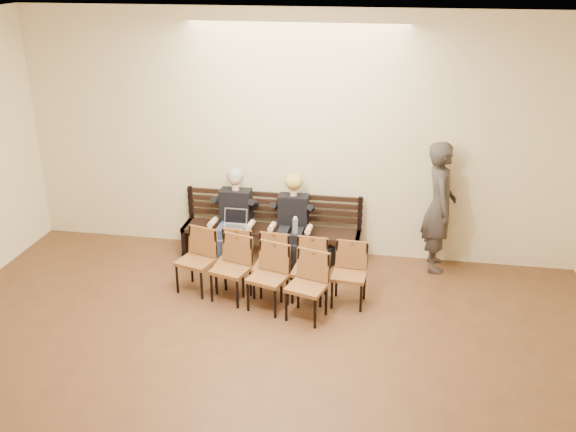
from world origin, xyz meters
name	(u,v)px	position (x,y,z in m)	size (l,w,h in m)	color
room_walls	(205,179)	(0.00, 0.79, 2.54)	(8.02, 10.01, 3.51)	beige
bench	(271,243)	(-0.30, 4.65, 0.23)	(2.60, 0.90, 0.45)	black
seated_man	(234,217)	(-0.81, 4.53, 0.66)	(0.55, 0.76, 1.31)	black
seated_woman	(292,224)	(0.03, 4.53, 0.60)	(0.52, 0.72, 1.21)	black
laptop	(234,229)	(-0.76, 4.29, 0.57)	(0.33, 0.26, 0.24)	#BCBCC1
water_bottle	(295,234)	(0.12, 4.28, 0.57)	(0.08, 0.08, 0.25)	silver
bag	(318,256)	(0.41, 4.51, 0.14)	(0.39, 0.27, 0.29)	black
passerby	(440,197)	(2.05, 4.75, 1.06)	(0.77, 0.51, 2.12)	#332D2A
chair_row_front	(249,274)	(-0.30, 3.28, 0.42)	(2.03, 0.45, 0.83)	brown
chair_row_back	(290,269)	(0.17, 3.54, 0.40)	(1.94, 0.44, 0.80)	brown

